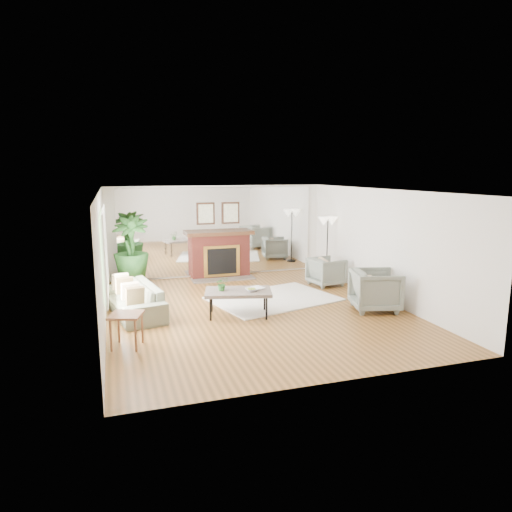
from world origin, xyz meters
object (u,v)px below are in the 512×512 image
object	(u,v)px
armchair_back	(326,271)
fireplace	(220,253)
potted_ficus	(131,250)
sofa	(134,299)
armchair_front	(376,290)
floor_lamp	(328,226)
coffee_table	(238,293)
side_table	(126,319)

from	to	relation	value
armchair_back	fireplace	bearing A→B (deg)	44.01
potted_ficus	sofa	bearing A→B (deg)	-91.74
armchair_front	floor_lamp	bearing A→B (deg)	8.85
fireplace	coffee_table	bearing A→B (deg)	-97.25
armchair_back	potted_ficus	size ratio (longest dim) A/B	0.43
sofa	potted_ficus	bearing A→B (deg)	167.43
fireplace	armchair_back	bearing A→B (deg)	-36.14
side_table	potted_ficus	world-z (taller)	potted_ficus
sofa	floor_lamp	distance (m)	5.52
coffee_table	potted_ficus	bearing A→B (deg)	124.17
fireplace	coffee_table	xyz separation A→B (m)	(-0.44, -3.49, -0.18)
side_table	floor_lamp	distance (m)	6.44
armchair_back	side_table	bearing A→B (deg)	109.44
sofa	fireplace	bearing A→B (deg)	127.27
side_table	armchair_front	bearing A→B (deg)	6.50
coffee_table	floor_lamp	distance (m)	4.07
sofa	side_table	bearing A→B (deg)	-17.12
coffee_table	sofa	distance (m)	2.15
sofa	armchair_front	bearing A→B (deg)	64.83
fireplace	armchair_back	size ratio (longest dim) A/B	2.60
fireplace	armchair_front	world-z (taller)	fireplace
side_table	floor_lamp	bearing A→B (deg)	32.92
fireplace	sofa	bearing A→B (deg)	-131.89
fireplace	floor_lamp	size ratio (longest dim) A/B	1.22
armchair_front	side_table	xyz separation A→B (m)	(-5.06, -0.58, 0.05)
fireplace	sofa	distance (m)	3.69
potted_ficus	floor_lamp	bearing A→B (deg)	-5.13
coffee_table	floor_lamp	world-z (taller)	floor_lamp
coffee_table	sofa	bearing A→B (deg)	159.27
armchair_back	floor_lamp	xyz separation A→B (m)	(0.33, 0.65, 1.08)
coffee_table	potted_ficus	size ratio (longest dim) A/B	0.81
fireplace	potted_ficus	world-z (taller)	fireplace
armchair_back	side_table	xyz separation A→B (m)	(-5.02, -2.82, 0.12)
potted_ficus	floor_lamp	distance (m)	5.13
side_table	coffee_table	bearing A→B (deg)	25.63
side_table	floor_lamp	xyz separation A→B (m)	(5.35, 3.46, 0.96)
armchair_front	potted_ficus	xyz separation A→B (m)	(-4.80, 3.34, 0.54)
armchair_back	potted_ficus	distance (m)	4.92
armchair_back	side_table	distance (m)	5.76
side_table	floor_lamp	world-z (taller)	floor_lamp
floor_lamp	side_table	bearing A→B (deg)	-147.08
coffee_table	potted_ficus	distance (m)	3.49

